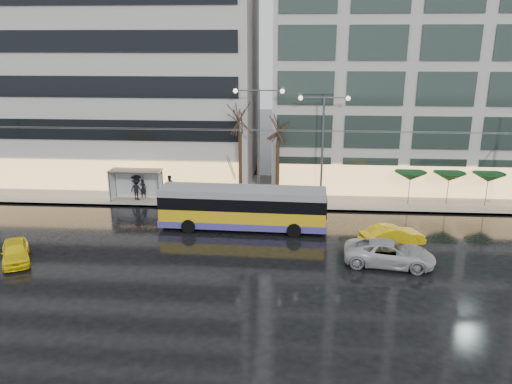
# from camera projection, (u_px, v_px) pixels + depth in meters

# --- Properties ---
(ground) EXTENTS (140.00, 140.00, 0.00)m
(ground) POSITION_uv_depth(u_px,v_px,m) (214.00, 256.00, 30.53)
(ground) COLOR black
(ground) RESTS_ON ground
(sidewalk) EXTENTS (80.00, 10.00, 0.15)m
(sidewalk) POSITION_uv_depth(u_px,v_px,m) (261.00, 191.00, 43.74)
(sidewalk) COLOR gray
(sidewalk) RESTS_ON ground
(kerb) EXTENTS (80.00, 0.10, 0.15)m
(kerb) POSITION_uv_depth(u_px,v_px,m) (257.00, 209.00, 39.01)
(kerb) COLOR slate
(kerb) RESTS_ON ground
(building_left) EXTENTS (34.00, 14.00, 22.00)m
(building_left) POSITION_uv_depth(u_px,v_px,m) (73.00, 58.00, 46.58)
(building_left) COLOR #BBB7B2
(building_left) RESTS_ON sidewalk
(building_right) EXTENTS (32.00, 14.00, 25.00)m
(building_right) POSITION_uv_depth(u_px,v_px,m) (458.00, 41.00, 43.70)
(building_right) COLOR #BBB7B2
(building_right) RESTS_ON sidewalk
(trolleybus) EXTENTS (11.60, 4.67, 5.34)m
(trolleybus) POSITION_uv_depth(u_px,v_px,m) (243.00, 209.00, 34.66)
(trolleybus) COLOR gold
(trolleybus) RESTS_ON ground
(catenary) EXTENTS (42.24, 5.12, 7.00)m
(catenary) POSITION_uv_depth(u_px,v_px,m) (243.00, 160.00, 36.81)
(catenary) COLOR #595B60
(catenary) RESTS_ON ground
(bus_shelter) EXTENTS (4.20, 1.60, 2.51)m
(bus_shelter) POSITION_uv_depth(u_px,v_px,m) (132.00, 178.00, 40.76)
(bus_shelter) COLOR #595B60
(bus_shelter) RESTS_ON sidewalk
(street_lamp_near) EXTENTS (3.96, 0.36, 9.03)m
(street_lamp_near) POSITION_uv_depth(u_px,v_px,m) (259.00, 130.00, 38.98)
(street_lamp_near) COLOR #595B60
(street_lamp_near) RESTS_ON sidewalk
(street_lamp_far) EXTENTS (3.96, 0.36, 8.53)m
(street_lamp_far) POSITION_uv_depth(u_px,v_px,m) (323.00, 134.00, 38.71)
(street_lamp_far) COLOR #595B60
(street_lamp_far) RESTS_ON sidewalk
(tree_a) EXTENTS (3.20, 3.20, 8.40)m
(tree_a) POSITION_uv_depth(u_px,v_px,m) (240.00, 115.00, 38.96)
(tree_a) COLOR black
(tree_a) RESTS_ON sidewalk
(tree_b) EXTENTS (3.20, 3.20, 7.70)m
(tree_b) POSITION_uv_depth(u_px,v_px,m) (278.00, 124.00, 39.14)
(tree_b) COLOR black
(tree_b) RESTS_ON sidewalk
(parasol_a) EXTENTS (2.50, 2.50, 2.65)m
(parasol_a) POSITION_uv_depth(u_px,v_px,m) (410.00, 176.00, 39.35)
(parasol_a) COLOR #595B60
(parasol_a) RESTS_ON sidewalk
(parasol_b) EXTENTS (2.50, 2.50, 2.65)m
(parasol_b) POSITION_uv_depth(u_px,v_px,m) (449.00, 177.00, 39.14)
(parasol_b) COLOR #595B60
(parasol_b) RESTS_ON sidewalk
(parasol_c) EXTENTS (2.50, 2.50, 2.65)m
(parasol_c) POSITION_uv_depth(u_px,v_px,m) (488.00, 177.00, 38.93)
(parasol_c) COLOR #595B60
(parasol_c) RESTS_ON sidewalk
(taxi_a) EXTENTS (3.14, 3.99, 1.27)m
(taxi_a) POSITION_uv_depth(u_px,v_px,m) (15.00, 252.00, 29.64)
(taxi_a) COLOR yellow
(taxi_a) RESTS_ON ground
(taxi_b) EXTENTS (4.38, 2.71, 1.36)m
(taxi_b) POSITION_uv_depth(u_px,v_px,m) (392.00, 236.00, 31.91)
(taxi_b) COLOR #E3B90B
(taxi_b) RESTS_ON ground
(sedan_silver) EXTENTS (5.54, 3.14, 1.46)m
(sedan_silver) POSITION_uv_depth(u_px,v_px,m) (389.00, 253.00, 29.20)
(sedan_silver) COLOR #B5B6BA
(sedan_silver) RESTS_ON ground
(pedestrian_a) EXTENTS (1.06, 1.07, 2.19)m
(pedestrian_a) POSITION_uv_depth(u_px,v_px,m) (143.00, 180.00, 41.25)
(pedestrian_a) COLOR black
(pedestrian_a) RESTS_ON sidewalk
(pedestrian_b) EXTENTS (1.09, 1.07, 1.77)m
(pedestrian_b) POSITION_uv_depth(u_px,v_px,m) (169.00, 186.00, 41.87)
(pedestrian_b) COLOR black
(pedestrian_b) RESTS_ON sidewalk
(pedestrian_c) EXTENTS (1.33, 1.03, 2.11)m
(pedestrian_c) POSITION_uv_depth(u_px,v_px,m) (137.00, 186.00, 40.74)
(pedestrian_c) COLOR black
(pedestrian_c) RESTS_ON sidewalk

